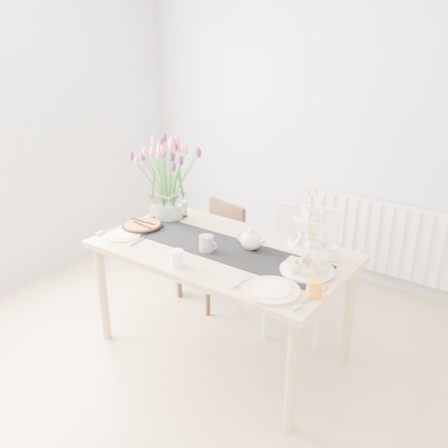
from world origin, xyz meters
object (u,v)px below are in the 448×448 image
Objects in this scene: cream_jug at (331,253)px; tart_tin at (142,226)px; plate_right at (272,290)px; chair_brown at (217,245)px; dining_table at (221,259)px; plate_left at (123,235)px; chair_white at (302,261)px; mug_white at (177,258)px; mug_orange at (314,288)px; teapot at (251,240)px; mug_grey at (206,244)px; tulip_vase at (166,166)px; cake_stand at (309,252)px; radiator at (384,238)px.

cream_jug reaches higher than tart_tin.
plate_right is (-0.09, -0.54, -0.03)m from cream_jug.
plate_right is (0.99, -0.84, 0.31)m from chair_brown.
dining_table is 0.69m from plate_left.
chair_white is at bearing 63.52° from dining_table.
plate_right is at bearing -103.81° from cream_jug.
mug_orange is (0.80, 0.15, -0.00)m from mug_white.
teapot is 2.03× the size of mug_grey.
tart_tin is 0.65m from mug_white.
chair_brown is 3.28× the size of plate_left.
cream_jug is 1.36m from plate_left.
mug_grey is 0.61m from plate_right.
chair_brown is 1.10× the size of tulip_vase.
plate_right is at bearing -38.45° from teapot.
tulip_vase is 0.58m from plate_left.
tart_tin is at bearing 132.03° from mug_orange.
plate_left is (-0.60, -0.13, -0.05)m from mug_grey.
dining_table is at bearing -178.31° from cake_stand.
cream_jug is 0.29× the size of tart_tin.
plate_right is (1.18, -0.23, -0.01)m from tart_tin.
mug_grey reaches higher than plate_left.
cream_jug is (1.08, -0.30, 0.34)m from chair_brown.
radiator is at bearing 80.92° from teapot.
mug_white reaches higher than dining_table.
cake_stand is (0.30, -0.55, 0.36)m from chair_white.
tulip_vase is 8.73× the size of cream_jug.
mug_orange is (0.17, -1.68, 0.35)m from radiator.
mug_white is at bearing -125.67° from chair_white.
chair_brown is at bearing 64.31° from tulip_vase.
dining_table is 3.55× the size of cake_stand.
mug_white is (0.39, -0.90, 0.35)m from chair_brown.
chair_white reaches higher than mug_grey.
tart_tin reaches higher than plate_right.
cake_stand reaches higher than radiator.
mug_grey is (-0.67, -0.35, 0.01)m from cream_jug.
chair_white reaches higher than dining_table.
dining_table is at bearing -17.27° from tulip_vase.
mug_orange reaches higher than cream_jug.
tulip_vase is 1.25m from cake_stand.
chair_white is (0.73, 0.02, 0.07)m from chair_brown.
plate_left is (-0.82, -0.32, -0.06)m from teapot.
chair_white is 0.58m from teapot.
tart_tin is 1.17× the size of plate_left.
chair_white is at bearing 78.24° from mug_orange.
mug_grey is 0.25m from mug_white.
tulip_vase is at bearing 86.95° from plate_left.
mug_white is 0.61m from plate_right.
chair_white is 1.26× the size of tulip_vase.
radiator is at bearing 57.67° from chair_white.
chair_brown is 9.62× the size of cream_jug.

